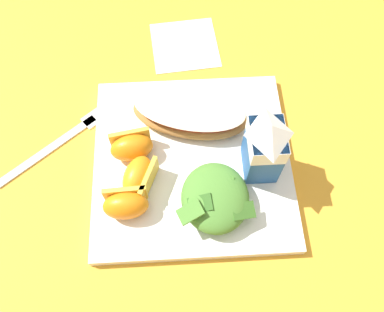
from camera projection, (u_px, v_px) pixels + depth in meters
ground at (192, 164)px, 0.59m from camera, size 3.00×3.00×0.00m
white_plate at (192, 161)px, 0.58m from camera, size 0.28×0.28×0.02m
cheesy_pizza_bread at (191, 113)px, 0.59m from camera, size 0.12×0.18×0.04m
green_salad_pile at (215, 198)px, 0.53m from camera, size 0.10×0.10×0.04m
milk_carton at (265, 146)px, 0.52m from camera, size 0.06×0.04×0.11m
orange_wedge_front at (132, 147)px, 0.56m from camera, size 0.05×0.07×0.04m
orange_wedge_middle at (139, 176)px, 0.54m from camera, size 0.07×0.06×0.04m
orange_wedge_rear at (126, 204)px, 0.52m from camera, size 0.04×0.06×0.04m
paper_napkin at (183, 45)px, 0.69m from camera, size 0.12×0.12×0.00m
metal_fork at (62, 140)px, 0.60m from camera, size 0.13×0.16×0.01m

